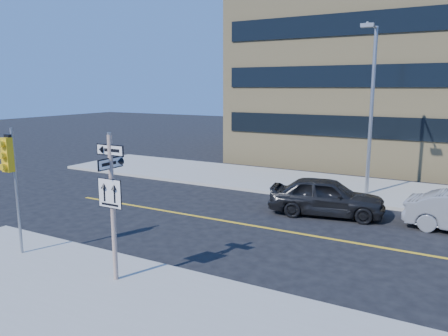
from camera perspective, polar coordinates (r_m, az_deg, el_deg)
The scene contains 6 objects.
ground at distance 14.61m, azimuth -7.06°, elevation -11.12°, with size 120.00×120.00×0.00m, color black.
sign_pole at distance 12.02m, azimuth -14.42°, elevation -3.93°, with size 0.92×0.92×4.06m.
traffic_signal at distance 14.83m, azimuth -26.22°, elevation 0.36°, with size 0.32×0.45×4.00m.
parked_car_a at distance 18.98m, azimuth 13.23°, elevation -3.64°, with size 4.77×1.92×1.62m, color black.
streetlight_a at distance 22.04m, azimuth 18.66°, elevation 8.41°, with size 0.55×2.25×8.00m.
building_brick at distance 36.59m, azimuth 20.22°, elevation 15.63°, with size 18.00×18.00×18.00m, color tan.
Camera 1 is at (8.11, -10.89, 5.38)m, focal length 35.00 mm.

